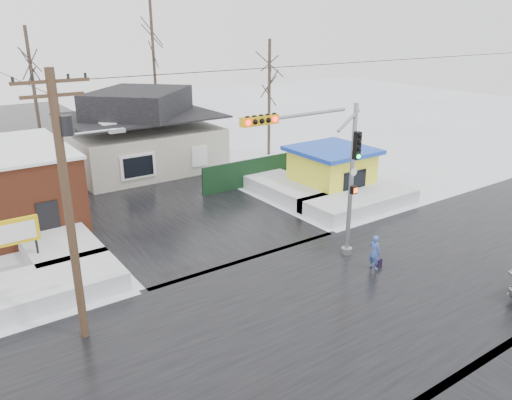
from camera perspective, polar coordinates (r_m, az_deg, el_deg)
ground at (r=19.45m, az=8.06°, el=-12.20°), size 120.00×120.00×0.00m
road_ns at (r=19.44m, az=8.07°, el=-12.18°), size 10.00×120.00×0.02m
road_ew at (r=19.44m, az=8.07°, el=-12.18°), size 120.00×10.00×0.02m
snowbank_nw at (r=21.41m, az=-24.40°, el=-9.51°), size 7.00×3.00×0.80m
snowbank_ne at (r=29.56m, az=11.77°, el=-0.11°), size 7.00×3.00×0.80m
snowbank_nside_w at (r=26.19m, az=-22.37°, el=-3.87°), size 3.00×8.00×0.80m
snowbank_nside_e at (r=31.77m, az=2.75°, el=1.70°), size 3.00×8.00×0.80m
traffic_signal at (r=21.15m, az=8.07°, el=3.94°), size 6.05×0.68×7.00m
utility_pole at (r=16.58m, az=-20.62°, el=0.47°), size 3.15×0.44×9.00m
marquee_sign at (r=23.04m, az=-26.19°, el=-3.52°), size 2.20×0.21×2.55m
house at (r=37.24m, az=-12.99°, el=7.45°), size 10.40×8.40×5.76m
kiosk at (r=31.57m, az=8.62°, el=3.40°), size 4.60×4.60×2.88m
fence at (r=32.87m, az=-0.05°, el=3.26°), size 8.00×0.12×1.80m
tree_far_left at (r=38.66m, az=-24.50°, el=14.68°), size 3.00×3.00×10.00m
tree_far_mid at (r=43.55m, az=-11.82°, el=18.45°), size 3.00×3.00×12.00m
tree_far_right at (r=39.73m, az=1.55°, el=15.30°), size 3.00×3.00×9.00m
pedestrian at (r=22.33m, az=13.41°, el=-5.86°), size 0.41×0.59×1.56m
shopping_bag at (r=22.82m, az=13.85°, el=-7.01°), size 0.30×0.18×0.35m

